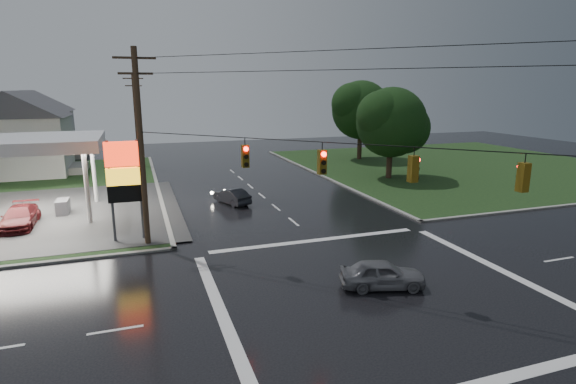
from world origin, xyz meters
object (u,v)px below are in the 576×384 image
object	(u,v)px
house_far	(32,124)
car_crossing	(382,274)
utility_pole_n	(136,118)
tree_ne_far	(362,110)
car_north	(232,196)
utility_pole_nw	(141,146)
house_near	(19,133)
car_pump	(20,217)
pylon_sign	(124,174)
tree_ne_near	(393,123)

from	to	relation	value
house_far	car_crossing	world-z (taller)	house_far
utility_pole_n	house_far	bearing A→B (deg)	141.23
tree_ne_far	car_north	distance (m)	26.76
utility_pole_nw	tree_ne_far	world-z (taller)	utility_pole_nw
house_far	car_north	distance (m)	36.39
car_crossing	tree_ne_far	bearing A→B (deg)	-9.92
tree_ne_far	car_north	world-z (taller)	tree_ne_far
house_near	car_pump	bearing A→B (deg)	-79.67
utility_pole_nw	house_far	bearing A→B (deg)	107.92
pylon_sign	car_pump	world-z (taller)	pylon_sign
house_near	car_crossing	size ratio (longest dim) A/B	2.90
car_north	car_crossing	bearing A→B (deg)	79.81
tree_ne_far	car_north	size ratio (longest dim) A/B	2.65
house_near	house_far	xyz separation A→B (m)	(-1.00, 12.00, 0.00)
utility_pole_nw	car_crossing	world-z (taller)	utility_pole_nw
car_north	car_pump	size ratio (longest dim) A/B	0.79
utility_pole_n	house_near	bearing A→B (deg)	-170.09
utility_pole_nw	utility_pole_n	size ratio (longest dim) A/B	1.05
house_far	car_crossing	bearing A→B (deg)	-65.08
tree_ne_far	car_pump	distance (m)	39.38
tree_ne_near	tree_ne_far	size ratio (longest dim) A/B	0.92
house_near	house_far	distance (m)	12.04
house_far	car_pump	xyz separation A→B (m)	(4.72, -32.40, -3.72)
utility_pole_n	car_pump	world-z (taller)	utility_pole_n
car_north	house_near	bearing A→B (deg)	-67.20
house_near	car_north	distance (m)	26.31
car_pump	car_north	bearing A→B (deg)	6.58
utility_pole_nw	tree_ne_far	xyz separation A→B (m)	(26.65, 24.49, 0.46)
pylon_sign	tree_ne_near	bearing A→B (deg)	25.01
utility_pole_n	tree_ne_near	size ratio (longest dim) A/B	1.17
utility_pole_nw	house_far	distance (m)	40.48
car_north	tree_ne_far	bearing A→B (deg)	-161.10
pylon_sign	house_far	size ratio (longest dim) A/B	0.54
tree_ne_far	utility_pole_n	bearing A→B (deg)	171.45
house_near	tree_ne_near	size ratio (longest dim) A/B	1.23
utility_pole_n	house_far	world-z (taller)	utility_pole_n
house_far	tree_ne_near	size ratio (longest dim) A/B	1.23
house_far	tree_ne_far	world-z (taller)	tree_ne_far
house_far	utility_pole_n	bearing A→B (deg)	-38.77
tree_ne_near	car_pump	world-z (taller)	tree_ne_near
house_near	tree_ne_near	world-z (taller)	tree_ne_near
house_near	house_far	bearing A→B (deg)	94.76
utility_pole_nw	car_north	distance (m)	11.34
utility_pole_n	car_pump	size ratio (longest dim) A/B	2.24
house_near	car_crossing	bearing A→B (deg)	-59.38
tree_ne_far	car_north	bearing A→B (deg)	-140.11
tree_ne_far	house_far	bearing A→B (deg)	160.29
utility_pole_n	tree_ne_far	distance (m)	26.96
house_near	tree_ne_near	bearing A→B (deg)	-21.76
car_pump	utility_pole_n	bearing A→B (deg)	71.15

